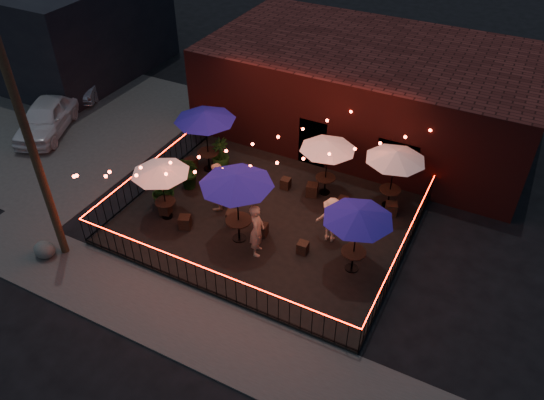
{
  "coord_description": "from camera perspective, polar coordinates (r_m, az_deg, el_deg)",
  "views": [
    {
      "loc": [
        7.02,
        -11.13,
        12.63
      ],
      "look_at": [
        0.35,
        1.75,
        1.31
      ],
      "focal_mm": 35.0,
      "sensor_mm": 36.0,
      "label": 1
    }
  ],
  "objects": [
    {
      "name": "patron_c",
      "position": [
        18.13,
        6.4,
        -2.14
      ],
      "size": [
        1.15,
        0.69,
        1.73
      ],
      "primitive_type": "imported",
      "rotation": [
        0.0,
        0.0,
        3.19
      ],
      "color": "tan",
      "rests_on": "patio"
    },
    {
      "name": "bistro_chair_6",
      "position": [
        20.8,
        1.48,
        1.81
      ],
      "size": [
        0.37,
        0.37,
        0.42
      ],
      "primitive_type": "cube",
      "rotation": [
        0.0,
        0.0,
        0.04
      ],
      "color": "black",
      "rests_on": "patio"
    },
    {
      "name": "bistro_chair_10",
      "position": [
        20.02,
        7.61,
        -0.24
      ],
      "size": [
        0.35,
        0.35,
        0.42
      ],
      "primitive_type": "cube",
      "rotation": [
        0.0,
        0.0,
        0.01
      ],
      "color": "black",
      "rests_on": "patio"
    },
    {
      "name": "background_building",
      "position": [
        33.67,
        -23.82,
        17.43
      ],
      "size": [
        12.0,
        9.0,
        5.0
      ],
      "primitive_type": "cube",
      "color": "black",
      "rests_on": "ground"
    },
    {
      "name": "festoon_lights",
      "position": [
        18.2,
        -3.9,
        4.13
      ],
      "size": [
        10.02,
        8.72,
        1.32
      ],
      "color": "#F93922",
      "rests_on": "ground"
    },
    {
      "name": "bistro_chair_7",
      "position": [
        20.43,
        4.33,
        1.09
      ],
      "size": [
        0.52,
        0.52,
        0.51
      ],
      "primitive_type": "cube",
      "rotation": [
        0.0,
        0.0,
        3.39
      ],
      "color": "black",
      "rests_on": "patio"
    },
    {
      "name": "bistro_chair_1",
      "position": [
        19.16,
        -9.35,
        -2.36
      ],
      "size": [
        0.53,
        0.53,
        0.48
      ],
      "primitive_type": "cube",
      "rotation": [
        0.0,
        0.0,
        3.53
      ],
      "color": "black",
      "rests_on": "patio"
    },
    {
      "name": "parking_lot",
      "position": [
        27.39,
        -21.49,
        7.76
      ],
      "size": [
        11.0,
        12.0,
        0.02
      ],
      "primitive_type": "cube",
      "color": "#3C3A37",
      "rests_on": "ground"
    },
    {
      "name": "cafe_table_5",
      "position": [
        19.25,
        13.18,
        4.6
      ],
      "size": [
        2.41,
        2.41,
        2.41
      ],
      "rotation": [
        0.0,
        0.0,
        -0.11
      ],
      "color": "black",
      "rests_on": "patio"
    },
    {
      "name": "boulder",
      "position": [
        19.51,
        -23.28,
        -4.94
      ],
      "size": [
        0.84,
        0.72,
        0.64
      ],
      "primitive_type": "ellipsoid",
      "rotation": [
        0.0,
        0.0,
        0.03
      ],
      "color": "#4C4C47",
      "rests_on": "ground"
    },
    {
      "name": "bistro_chair_9",
      "position": [
        18.11,
        8.68,
        -5.25
      ],
      "size": [
        0.45,
        0.45,
        0.41
      ],
      "primitive_type": "cube",
      "rotation": [
        0.0,
        0.0,
        2.74
      ],
      "color": "black",
      "rests_on": "patio"
    },
    {
      "name": "bistro_chair_11",
      "position": [
        19.97,
        12.69,
        -0.92
      ],
      "size": [
        0.52,
        0.52,
        0.49
      ],
      "primitive_type": "cube",
      "rotation": [
        0.0,
        0.0,
        3.48
      ],
      "color": "black",
      "rests_on": "patio"
    },
    {
      "name": "car_white",
      "position": [
        26.52,
        -23.14,
        8.16
      ],
      "size": [
        3.4,
        4.72,
        1.49
      ],
      "primitive_type": "imported",
      "rotation": [
        0.0,
        0.0,
        0.42
      ],
      "color": "white",
      "rests_on": "ground"
    },
    {
      "name": "fence_right",
      "position": [
        17.88,
        13.78,
        -5.41
      ],
      "size": [
        0.04,
        8.0,
        1.04
      ],
      "rotation": [
        0.0,
        0.0,
        1.57
      ],
      "color": "black",
      "rests_on": "patio"
    },
    {
      "name": "potted_shrub_b",
      "position": [
        20.7,
        -8.9,
        3.0
      ],
      "size": [
        1.02,
        0.91,
        1.54
      ],
      "primitive_type": "imported",
      "rotation": [
        0.0,
        0.0,
        -0.32
      ],
      "color": "#183B0F",
      "rests_on": "patio"
    },
    {
      "name": "cafe_table_2",
      "position": [
        17.07,
        -3.85,
        2.12
      ],
      "size": [
        3.23,
        3.23,
        2.74
      ],
      "rotation": [
        0.0,
        0.0,
        0.38
      ],
      "color": "black",
      "rests_on": "patio"
    },
    {
      "name": "fence_front",
      "position": [
        16.61,
        -7.12,
        -8.52
      ],
      "size": [
        10.0,
        0.04,
        1.04
      ],
      "color": "black",
      "rests_on": "patio"
    },
    {
      "name": "cafe_table_3",
      "position": [
        19.56,
        6.03,
        5.79
      ],
      "size": [
        2.44,
        2.44,
        2.33
      ],
      "rotation": [
        0.0,
        0.0,
        -0.17
      ],
      "color": "black",
      "rests_on": "patio"
    },
    {
      "name": "sidewalk",
      "position": [
        16.44,
        -9.37,
        -12.81
      ],
      "size": [
        18.0,
        2.5,
        0.05
      ],
      "primitive_type": "cube",
      "color": "#3C3A37",
      "rests_on": "ground"
    },
    {
      "name": "ground",
      "position": [
        18.24,
        -3.53,
        -5.95
      ],
      "size": [
        110.0,
        110.0,
        0.0
      ],
      "primitive_type": "plane",
      "color": "black",
      "rests_on": "ground"
    },
    {
      "name": "fence_left",
      "position": [
        21.45,
        -12.51,
        3.05
      ],
      "size": [
        0.04,
        8.0,
        1.04
      ],
      "rotation": [
        0.0,
        0.0,
        1.57
      ],
      "color": "black",
      "rests_on": "patio"
    },
    {
      "name": "patron_b",
      "position": [
        19.46,
        -5.95,
        1.43
      ],
      "size": [
        0.82,
        1.01,
        1.92
      ],
      "primitive_type": "imported",
      "rotation": [
        0.0,
        0.0,
        -1.68
      ],
      "color": "beige",
      "rests_on": "patio"
    },
    {
      "name": "utility_pole",
      "position": [
        17.36,
        -24.25,
        4.52
      ],
      "size": [
        0.26,
        0.26,
        8.0
      ],
      "primitive_type": "cylinder",
      "color": "#3A2117",
      "rests_on": "ground"
    },
    {
      "name": "cooler",
      "position": [
        21.08,
        -11.73,
        2.34
      ],
      "size": [
        0.79,
        0.64,
        0.93
      ],
      "rotation": [
        0.0,
        0.0,
        0.21
      ],
      "color": "#1E3BBA",
      "rests_on": "patio"
    },
    {
      "name": "patio",
      "position": [
        19.48,
        -0.59,
        -2.17
      ],
      "size": [
        10.0,
        8.0,
        0.15
      ],
      "primitive_type": "cube",
      "color": "black",
      "rests_on": "ground"
    },
    {
      "name": "potted_shrub_a",
      "position": [
        19.97,
        -11.53,
        0.9
      ],
      "size": [
        1.58,
        1.5,
        1.38
      ],
      "primitive_type": "imported",
      "rotation": [
        0.0,
        0.0,
        -0.43
      ],
      "color": "#103812",
      "rests_on": "patio"
    },
    {
      "name": "brick_building",
      "position": [
        24.4,
        10.51,
        11.5
      ],
      "size": [
        14.0,
        8.0,
        4.0
      ],
      "color": "#36110E",
      "rests_on": "ground"
    },
    {
      "name": "bistro_chair_3",
      "position": [
        21.24,
        -3.81,
        2.67
      ],
      "size": [
        0.52,
        0.52,
        0.47
      ],
      "primitive_type": "cube",
      "rotation": [
        0.0,
        0.0,
        3.53
      ],
      "color": "black",
      "rests_on": "patio"
    },
    {
      "name": "bistro_chair_8",
      "position": [
        18.0,
        3.33,
        -5.12
      ],
      "size": [
        0.37,
        0.37,
        0.41
      ],
      "primitive_type": "cube",
      "rotation": [
        0.0,
        0.0,
        0.05
      ],
      "color": "black",
      "rests_on": "patio"
    },
    {
      "name": "car_silver",
      "position": [
        29.68,
        -18.98,
        12.13
      ],
      "size": [
        2.88,
        4.26,
        1.33
      ],
      "primitive_type": "imported",
      "rotation": [
        0.0,
        0.0,
        0.41
      ],
      "color": "#93939A",
      "rests_on": "ground"
    },
    {
      "name": "cafe_table_1",
      "position": [
        20.85,
        -7.24,
        8.9
      ],
      "size": [
        2.69,
        2.69,
        2.68
      ],
      "rotation": [
        0.0,
        0.0,
        -0.11
      ],
      "color": "black",
      "rests_on": "patio"
    },
    {
      "name": "bistro_chair_2",
      "position": [
        22.1,
        -8.68,
        3.87
      ],
      "size": [
        0.53,
        0.53,
        0.49
      ],
      "primitive_type": "cube",
      "rotation": [
        0.0,
        0.0,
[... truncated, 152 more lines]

